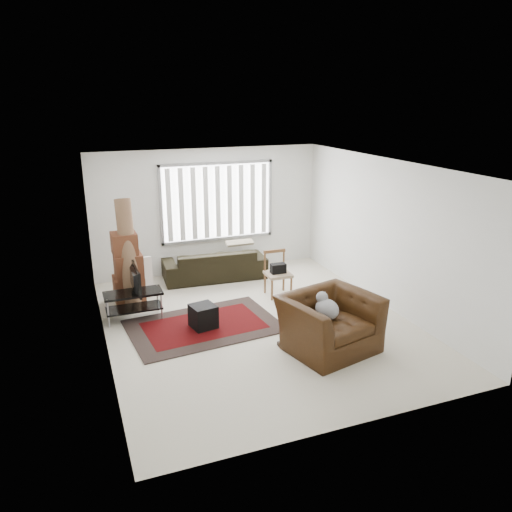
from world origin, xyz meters
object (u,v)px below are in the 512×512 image
(tv_stand, at_px, (133,300))
(side_chair, at_px, (278,272))
(sofa, at_px, (214,260))
(moving_boxes, at_px, (128,270))
(armchair, at_px, (329,319))

(tv_stand, distance_m, side_chair, 2.79)
(side_chair, bearing_deg, tv_stand, -175.45)
(tv_stand, distance_m, sofa, 2.41)
(moving_boxes, height_order, sofa, moving_boxes)
(armchair, bearing_deg, moving_boxes, 117.42)
(tv_stand, bearing_deg, armchair, -39.57)
(armchair, bearing_deg, sofa, 87.85)
(moving_boxes, bearing_deg, armchair, -48.95)
(tv_stand, relative_size, side_chair, 1.14)
(sofa, height_order, armchair, armchair)
(armchair, bearing_deg, side_chair, 72.98)
(tv_stand, height_order, side_chair, side_chair)
(sofa, height_order, side_chair, side_chair)
(side_chair, xyz_separation_m, armchair, (-0.14, -2.30, 0.01))
(moving_boxes, relative_size, armchair, 0.86)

